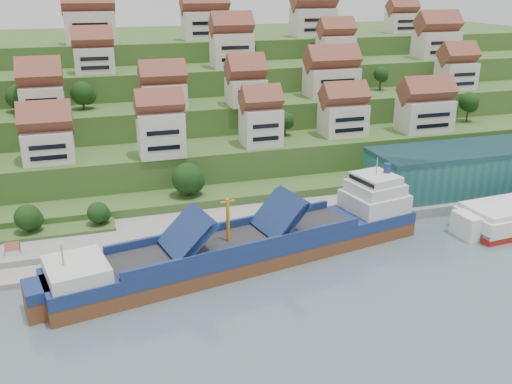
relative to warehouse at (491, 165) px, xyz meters
name	(u,v)px	position (x,y,z in m)	size (l,w,h in m)	color
ground	(315,252)	(-52.00, -17.00, -7.20)	(300.00, 300.00, 0.00)	slate
quay	(372,207)	(-32.00, -2.00, -6.10)	(180.00, 14.00, 2.20)	gray
hillside	(200,96)	(-52.00, 86.55, 3.46)	(260.00, 128.00, 31.00)	#2D4C1E
hillside_village	(215,72)	(-56.14, 45.44, 17.90)	(158.36, 65.30, 29.13)	beige
hillside_trees	(189,114)	(-66.48, 29.36, 10.39)	(141.96, 62.03, 32.02)	#183A13
warehouse	(491,165)	(0.00, 0.00, 0.00)	(60.00, 15.00, 10.00)	#1F5655
flagpole	(377,191)	(-33.89, -7.00, -0.32)	(1.28, 0.16, 8.00)	gray
cargo_ship	(256,245)	(-63.63, -16.93, -4.17)	(71.26, 24.26, 15.53)	brown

